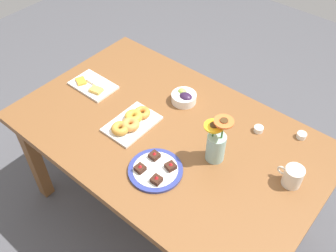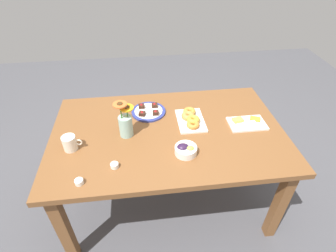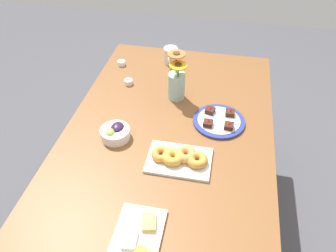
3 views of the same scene
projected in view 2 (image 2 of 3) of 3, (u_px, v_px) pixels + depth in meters
name	position (u px, v px, depth m)	size (l,w,h in m)	color
ground_plane	(168.00, 196.00, 2.27)	(6.00, 6.00, 0.00)	#4C4C51
dining_table	(168.00, 140.00, 1.87)	(1.60, 1.00, 0.74)	brown
coffee_mug	(70.00, 143.00, 1.64)	(0.12, 0.09, 0.10)	silver
grape_bowl	(186.00, 150.00, 1.62)	(0.14, 0.14, 0.07)	white
cheese_platter	(247.00, 123.00, 1.86)	(0.26, 0.17, 0.03)	white
croissant_platter	(191.00, 119.00, 1.88)	(0.19, 0.28, 0.05)	white
jam_cup_honey	(79.00, 182.00, 1.44)	(0.05, 0.05, 0.03)	white
jam_cup_berry	(114.00, 165.00, 1.54)	(0.05, 0.05, 0.03)	white
dessert_plate	(149.00, 111.00, 1.98)	(0.26, 0.26, 0.05)	navy
flower_vase	(126.00, 124.00, 1.72)	(0.13, 0.10, 0.26)	#99C1B7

